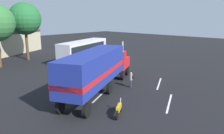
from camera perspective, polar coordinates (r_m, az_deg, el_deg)
ground_plane at (r=26.85m, az=0.08°, el=-2.53°), size 120.00×120.00×0.00m
lane_stripe_near at (r=20.86m, az=-2.83°, el=-7.20°), size 4.06×1.99×0.01m
lane_stripe_mid at (r=24.67m, az=12.25°, el=-4.25°), size 4.04×2.04×0.01m
lane_stripe_far at (r=19.52m, az=14.78°, el=-9.11°), size 4.11×1.88×0.01m
semi_truck at (r=20.80m, az=-3.55°, el=-0.02°), size 13.88×8.30×4.50m
person_bystander at (r=22.66m, az=5.01°, el=-3.21°), size 0.44×0.47×1.63m
parked_bus at (r=35.86m, az=-7.42°, el=4.71°), size 11.26×5.72×3.40m
motorcycle at (r=16.58m, az=1.82°, el=-10.96°), size 1.87×1.15×1.12m
tree_center at (r=39.16m, az=-21.92°, el=11.61°), size 5.25×5.25×9.49m
building_backdrop at (r=47.13m, az=-27.28°, el=5.82°), size 18.18×12.79×4.46m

